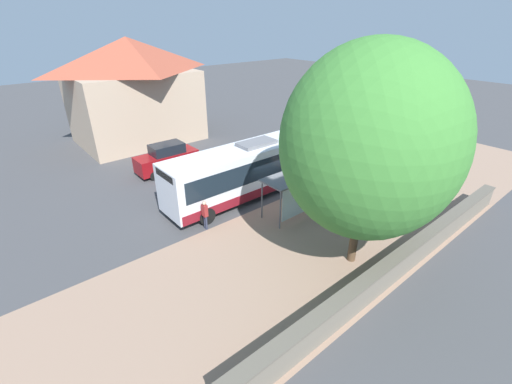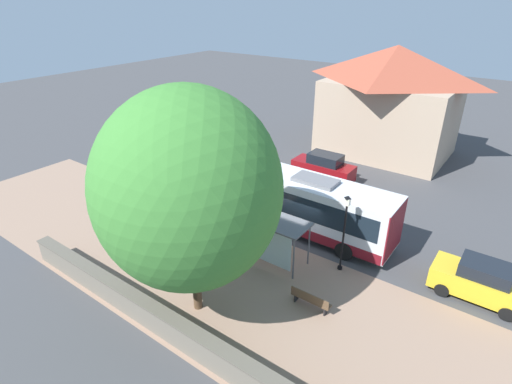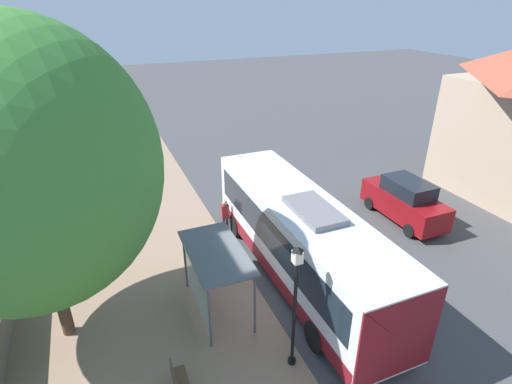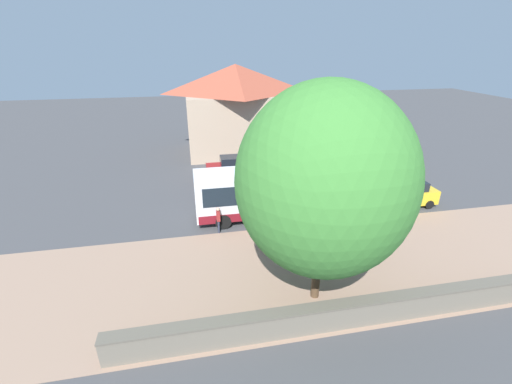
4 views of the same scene
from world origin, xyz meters
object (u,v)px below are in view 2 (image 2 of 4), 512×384
Objects in this scene: parked_car_far_lane at (323,168)px; bench at (311,300)px; bus at (301,202)px; pedestrian at (228,205)px; shade_tree at (189,190)px; street_lamp_near at (344,227)px; parked_car_behind_bus at (480,281)px; bus_shelter at (273,228)px.

bench is at bearing -154.89° from parked_car_far_lane.
pedestrian is (-1.61, 4.17, -0.81)m from bus.
bus is 1.11× the size of shade_tree.
parked_car_behind_bus is at bearing -73.37° from street_lamp_near.
bus_shelter reaches higher than parked_car_far_lane.
shade_tree reaches higher than bus_shelter.
bus is at bearing -2.20° from shade_tree.
street_lamp_near is (3.34, 0.14, 2.01)m from bench.
bench is 7.30m from shade_tree.
bench is at bearing -54.75° from shade_tree.
street_lamp_near reaches higher than pedestrian.
bus_shelter is 0.76× the size of parked_car_far_lane.
shade_tree reaches higher than bus.
shade_tree is 2.17× the size of parked_car_far_lane.
street_lamp_near is at bearing 106.63° from parked_car_behind_bus.
pedestrian is 0.41× the size of street_lamp_near.
bus_shelter reaches higher than parked_car_behind_bus.
parked_car_far_lane is (15.27, 1.75, -4.81)m from shade_tree.
bench is 0.44× the size of street_lamp_near.
parked_car_behind_bus is at bearing -122.01° from parked_car_far_lane.
parked_car_behind_bus is (1.25, -13.74, -0.10)m from pedestrian.
pedestrian is at bearing 63.88° from bench.
bus_shelter is 0.85× the size of parked_car_behind_bus.
bus is 3.66m from bus_shelter.
pedestrian is at bearing 111.11° from bus.
shade_tree is at bearing -150.28° from pedestrian.
parked_car_behind_bus is (3.26, -9.08, -1.12)m from bus_shelter.
shade_tree is (-2.87, 4.06, 5.35)m from bench.
bench is 0.41× the size of parked_car_far_lane.
bench is (-3.88, -7.91, -0.53)m from pedestrian.
street_lamp_near is 0.43× the size of shade_tree.
parked_car_far_lane is (12.40, 5.81, 0.54)m from bench.
street_lamp_near is at bearing -64.64° from bus_shelter.
street_lamp_near is 1.03× the size of parked_car_behind_bus.
parked_car_far_lane is at bearing 13.69° from bus_shelter.
street_lamp_near is 6.42m from parked_car_behind_bus.
street_lamp_near is 0.93× the size of parked_car_far_lane.
bus_shelter is at bearing 115.36° from street_lamp_near.
pedestrian is 0.93× the size of bench.
bus_shelter is 2.00× the size of pedestrian.
parked_car_far_lane is (9.06, 5.67, -1.47)m from street_lamp_near.
shade_tree is (-4.73, 0.81, 3.79)m from bus_shelter.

